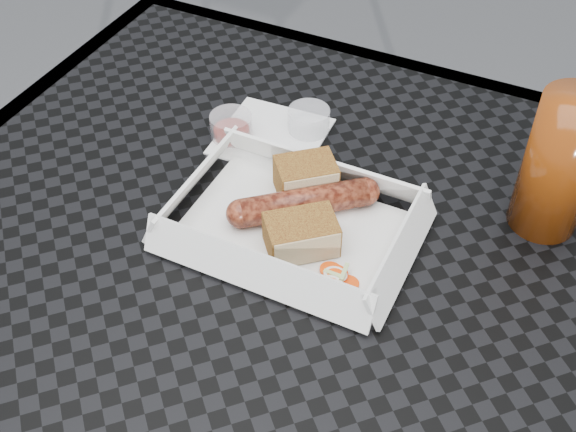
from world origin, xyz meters
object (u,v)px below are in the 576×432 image
Objects in this scene: patio_table at (262,295)px; drink_glass at (560,165)px; bratwurst at (304,202)px; food_tray at (292,229)px.

drink_glass is at bearing 33.39° from patio_table.
bratwurst is 0.86× the size of drink_glass.
patio_table is 0.33m from drink_glass.
food_tray is at bearing -93.76° from bratwurst.
patio_table is 3.64× the size of food_tray.
bratwurst is at bearing -155.99° from drink_glass.
food_tray is (0.02, 0.04, 0.08)m from patio_table.
drink_glass reaches higher than food_tray.
drink_glass reaches higher than bratwurst.
drink_glass is at bearing 28.87° from food_tray.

